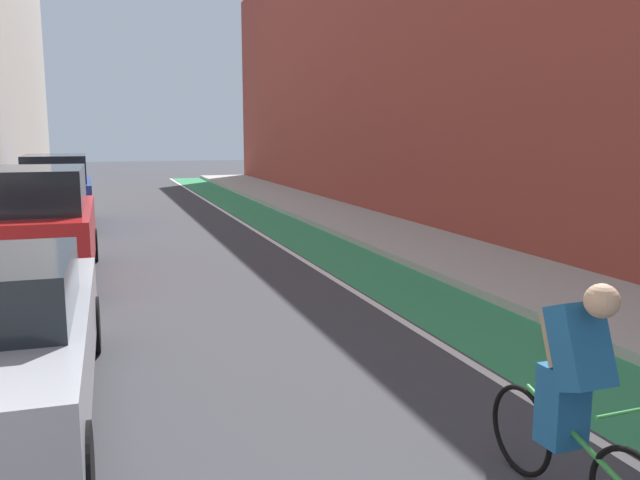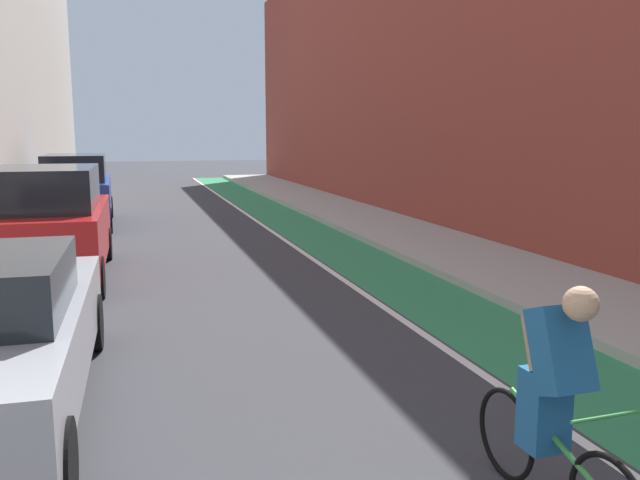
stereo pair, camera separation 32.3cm
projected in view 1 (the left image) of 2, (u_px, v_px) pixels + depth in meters
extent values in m
plane|color=#38383D|center=(187.00, 254.00, 14.04)|extent=(97.87, 97.87, 0.00)
cube|color=#2D8451|center=(297.00, 233.00, 16.87)|extent=(1.60, 44.49, 0.00)
cube|color=white|center=(263.00, 235.00, 16.58)|extent=(0.12, 44.49, 0.00)
cube|color=#A8A59E|center=(372.00, 227.00, 17.51)|extent=(2.59, 44.49, 0.14)
cube|color=brown|center=(425.00, 51.00, 19.39)|extent=(2.40, 40.49, 9.88)
cylinder|color=black|center=(90.00, 325.00, 7.65)|extent=(0.23, 0.66, 0.66)
cylinder|color=black|center=(75.00, 473.00, 4.32)|extent=(0.23, 0.66, 0.66)
cube|color=red|center=(35.00, 236.00, 11.23)|extent=(1.95, 4.42, 0.95)
cube|color=black|center=(30.00, 190.00, 10.90)|extent=(1.70, 2.66, 0.75)
cylinder|color=black|center=(92.00, 245.00, 13.13)|extent=(0.23, 0.66, 0.66)
cylinder|color=black|center=(88.00, 280.00, 10.02)|extent=(0.23, 0.66, 0.66)
cube|color=navy|center=(58.00, 198.00, 17.81)|extent=(1.83, 4.47, 0.95)
cube|color=black|center=(55.00, 169.00, 17.48)|extent=(1.59, 2.69, 0.75)
cylinder|color=black|center=(32.00, 210.00, 19.18)|extent=(0.23, 0.66, 0.66)
cylinder|color=black|center=(89.00, 208.00, 19.71)|extent=(0.23, 0.66, 0.66)
cylinder|color=black|center=(21.00, 225.00, 16.07)|extent=(0.23, 0.66, 0.66)
cylinder|color=black|center=(90.00, 222.00, 16.60)|extent=(0.23, 0.66, 0.66)
torus|color=black|center=(521.00, 430.00, 4.92)|extent=(0.06, 0.68, 0.68)
cylinder|color=#338C3F|center=(572.00, 432.00, 4.40)|extent=(0.07, 0.96, 0.33)
cylinder|color=#338C3F|center=(554.00, 410.00, 4.56)|extent=(0.04, 0.12, 0.55)
cylinder|color=#338C3F|center=(628.00, 412.00, 3.93)|extent=(0.48, 0.04, 0.02)
cube|color=#1E598C|center=(562.00, 405.00, 4.47)|extent=(0.29, 0.25, 0.56)
cube|color=#1E598C|center=(580.00, 346.00, 4.28)|extent=(0.33, 0.41, 0.60)
sphere|color=tan|center=(602.00, 301.00, 4.08)|extent=(0.22, 0.22, 0.22)
cube|color=tan|center=(567.00, 337.00, 4.39)|extent=(0.27, 0.28, 0.39)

